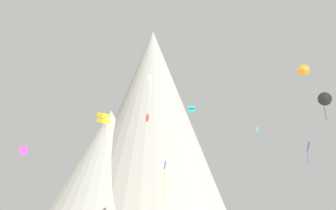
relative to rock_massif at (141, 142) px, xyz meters
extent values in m
cone|color=gray|center=(3.47, -0.22, 5.91)|extent=(55.49, 55.49, 58.94)
cone|color=gray|center=(-1.52, 4.59, -6.39)|extent=(56.08, 56.08, 34.36)
cone|color=gray|center=(-7.69, -6.05, -7.53)|extent=(39.70, 39.70, 32.06)
cube|color=blue|center=(18.07, -67.26, -14.67)|extent=(0.26, 0.95, 1.17)
cylinder|color=yellow|center=(17.99, -67.26, -17.11)|extent=(0.27, 0.59, 3.80)
cube|color=white|center=(11.21, -43.31, 5.34)|extent=(0.87, 0.66, 1.48)
cylinder|color=white|center=(11.46, -43.31, 3.48)|extent=(0.24, 0.41, 2.23)
cone|color=black|center=(42.41, -50.94, -2.27)|extent=(2.32, 0.83, 2.29)
cylinder|color=black|center=(42.24, -50.94, -4.64)|extent=(0.34, 0.28, 2.47)
cone|color=orange|center=(40.62, -44.12, 5.30)|extent=(2.16, 1.17, 2.14)
cone|color=#33BCDB|center=(32.24, -33.88, -3.83)|extent=(0.60, 1.51, 1.52)
cone|color=red|center=(9.02, -34.07, -0.60)|extent=(0.92, 1.87, 1.81)
cube|color=yellow|center=(8.69, -64.65, -7.89)|extent=(1.98, 1.95, 1.00)
cube|color=yellow|center=(8.69, -64.65, -7.14)|extent=(1.98, 1.95, 1.00)
cylinder|color=#E5668C|center=(8.98, -64.65, -9.60)|extent=(0.41, 0.28, 2.79)
cube|color=teal|center=(20.39, -53.57, -4.27)|extent=(1.02, 1.06, 0.55)
cube|color=teal|center=(20.39, -53.57, -3.65)|extent=(1.02, 1.06, 0.55)
cube|color=#5138B2|center=(37.93, -57.72, -11.17)|extent=(0.64, 0.96, 1.45)
cylinder|color=#5138B2|center=(37.70, -57.72, -12.87)|extent=(0.19, 0.32, 1.96)
cube|color=#D1339E|center=(-1.20, -68.41, -12.45)|extent=(0.95, 0.57, 1.12)
camera|label=1|loc=(26.67, -121.29, -20.77)|focal=44.83mm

